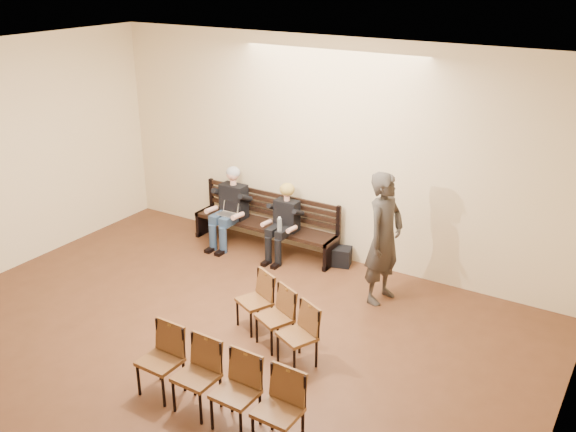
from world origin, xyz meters
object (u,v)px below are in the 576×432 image
at_px(bench, 265,236).
at_px(bag, 338,256).
at_px(water_bottle, 279,231).
at_px(chair_row_back, 215,385).
at_px(passerby, 385,229).
at_px(seated_man, 230,207).
at_px(seated_woman, 284,226).
at_px(laptop, 227,217).
at_px(chair_row_front, 275,318).

xyz_separation_m(bench, bag, (1.33, 0.10, -0.08)).
bearing_deg(bench, bag, 4.29).
relative_size(water_bottle, chair_row_back, 0.12).
bearing_deg(bag, passerby, -32.73).
bearing_deg(seated_man, passerby, -8.47).
height_order(bench, bag, bench).
bearing_deg(seated_woman, bench, 164.97).
xyz_separation_m(seated_man, laptop, (0.04, -0.17, -0.10)).
relative_size(laptop, chair_row_back, 0.15).
distance_m(bench, water_bottle, 0.74).
height_order(seated_man, water_bottle, seated_man).
xyz_separation_m(bench, chair_row_back, (1.93, -3.83, 0.18)).
height_order(bench, water_bottle, water_bottle).
distance_m(water_bottle, passerby, 1.91).
bearing_deg(passerby, laptop, 93.28).
bearing_deg(bag, water_bottle, -149.01).
relative_size(seated_woman, passerby, 0.51).
bearing_deg(seated_woman, seated_man, 180.00).
bearing_deg(passerby, bench, 85.19).
relative_size(bench, chair_row_back, 1.31).
distance_m(laptop, water_bottle, 1.10).
distance_m(water_bottle, chair_row_back, 3.73).
height_order(laptop, water_bottle, water_bottle).
distance_m(seated_woman, chair_row_front, 2.57).
bearing_deg(bag, seated_woman, -166.04).
bearing_deg(passerby, bag, 65.83).
bearing_deg(chair_row_back, bag, 99.79).
xyz_separation_m(seated_man, water_bottle, (1.14, -0.26, -0.08)).
bearing_deg(seated_woman, laptop, -170.33).
bearing_deg(laptop, bag, 21.45).
bearing_deg(chair_row_front, passerby, 94.70).
relative_size(bench, bag, 6.48).
xyz_separation_m(bench, chair_row_front, (1.71, -2.35, 0.16)).
distance_m(laptop, chair_row_front, 3.07).
height_order(laptop, bag, laptop).
height_order(bench, seated_man, seated_man).
xyz_separation_m(water_bottle, bag, (0.80, 0.48, -0.43)).
bearing_deg(seated_woman, passerby, -12.98).
distance_m(seated_man, water_bottle, 1.17).
bearing_deg(water_bottle, bench, 144.64).
height_order(bench, seated_woman, seated_woman).
xyz_separation_m(seated_man, seated_woman, (1.05, 0.00, -0.10)).
relative_size(bench, laptop, 8.71).
xyz_separation_m(passerby, chair_row_front, (-0.65, -1.79, -0.70)).
bearing_deg(laptop, chair_row_front, -32.47).
relative_size(bag, chair_row_back, 0.20).
bearing_deg(seated_woman, water_bottle, -71.36).
height_order(water_bottle, bag, water_bottle).
relative_size(seated_man, passerby, 0.60).
relative_size(seated_woman, water_bottle, 4.49).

